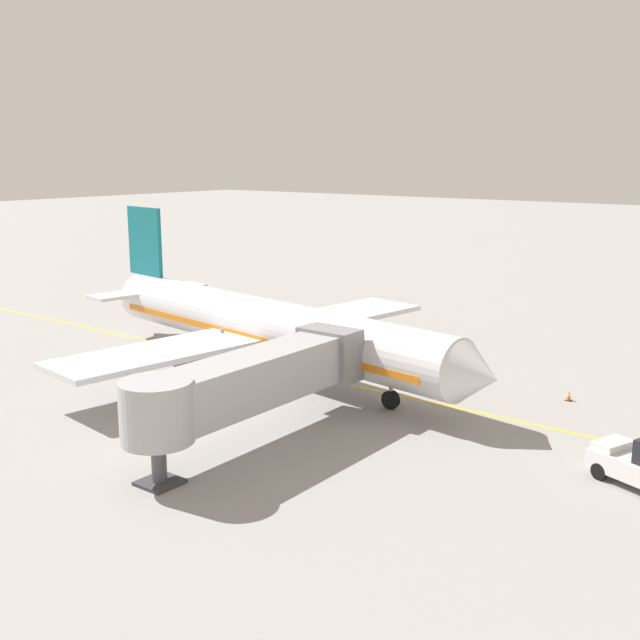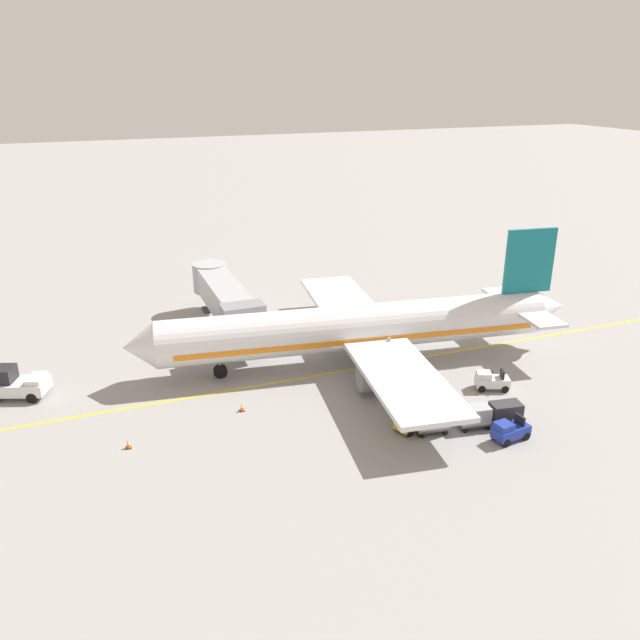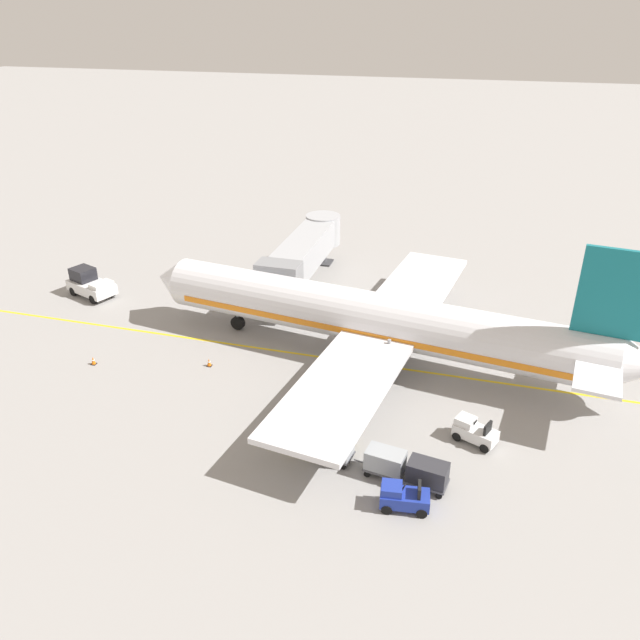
{
  "view_description": "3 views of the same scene",
  "coord_description": "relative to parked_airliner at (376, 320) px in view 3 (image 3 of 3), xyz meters",
  "views": [
    {
      "loc": [
        39.69,
        32.74,
        14.81
      ],
      "look_at": [
        -0.49,
        2.0,
        3.89
      ],
      "focal_mm": 43.26,
      "sensor_mm": 36.0,
      "label": 1
    },
    {
      "loc": [
        -43.0,
        18.71,
        22.79
      ],
      "look_at": [
        2.51,
        1.05,
        3.69
      ],
      "focal_mm": 35.88,
      "sensor_mm": 36.0,
      "label": 2
    },
    {
      "loc": [
        -37.58,
        -8.6,
        22.93
      ],
      "look_at": [
        -1.18,
        1.74,
        3.66
      ],
      "focal_mm": 34.65,
      "sensor_mm": 36.0,
      "label": 3
    }
  ],
  "objects": [
    {
      "name": "baggage_tug_trailing",
      "position": [
        -14.4,
        -4.34,
        -2.47
      ],
      "size": [
        1.56,
        2.63,
        1.62
      ],
      "color": "#1E339E",
      "rests_on": "ground"
    },
    {
      "name": "baggage_tug_spare",
      "position": [
        -10.88,
        1.08,
        -2.47
      ],
      "size": [
        2.0,
        2.76,
        1.62
      ],
      "color": "gold",
      "rests_on": "ground"
    },
    {
      "name": "safety_cone_nose_left",
      "position": [
        -4.26,
        11.15,
        -2.9
      ],
      "size": [
        0.36,
        0.36,
        0.59
      ],
      "color": "black",
      "rests_on": "ground"
    },
    {
      "name": "ground_crew_wing_walker",
      "position": [
        -5.33,
        0.37,
        -2.23
      ],
      "size": [
        0.44,
        0.67,
        1.69
      ],
      "color": "#232328",
      "rests_on": "ground"
    },
    {
      "name": "baggage_cart_front",
      "position": [
        -11.68,
        0.03,
        -2.24
      ],
      "size": [
        1.62,
        2.97,
        1.58
      ],
      "color": "#4C4C51",
      "rests_on": "ground"
    },
    {
      "name": "parked_airliner",
      "position": [
        0.0,
        0.0,
        0.0
      ],
      "size": [
        30.43,
        37.31,
        10.63
      ],
      "color": "silver",
      "rests_on": "ground"
    },
    {
      "name": "safety_cone_nose_right",
      "position": [
        -6.31,
        19.25,
        -2.9
      ],
      "size": [
        0.36,
        0.36,
        0.59
      ],
      "color": "black",
      "rests_on": "ground"
    },
    {
      "name": "gate_lead_in_line",
      "position": [
        -0.88,
        1.81,
        -3.18
      ],
      "size": [
        0.24,
        80.0,
        0.01
      ],
      "primitive_type": "cube",
      "color": "gold",
      "rests_on": "ground"
    },
    {
      "name": "baggage_cart_third_in_train",
      "position": [
        -12.54,
        -5.33,
        -2.24
      ],
      "size": [
        1.62,
        2.97,
        1.58
      ],
      "color": "#4C4C51",
      "rests_on": "ground"
    },
    {
      "name": "ground_plane",
      "position": [
        -0.88,
        1.81,
        -3.19
      ],
      "size": [
        400.0,
        400.0,
        0.0
      ],
      "primitive_type": "plane",
      "color": "gray"
    },
    {
      "name": "pushback_tractor",
      "position": [
        3.99,
        26.36,
        -2.09
      ],
      "size": [
        3.59,
        4.89,
        2.4
      ],
      "color": "silver",
      "rests_on": "ground"
    },
    {
      "name": "baggage_cart_second_in_train",
      "position": [
        -12.17,
        -3.01,
        -2.24
      ],
      "size": [
        1.62,
        2.97,
        1.58
      ],
      "color": "#4C4C51",
      "rests_on": "ground"
    },
    {
      "name": "jet_bridge",
      "position": [
        10.88,
        8.7,
        0.27
      ],
      "size": [
        15.71,
        3.5,
        4.98
      ],
      "color": "#A8AAAF",
      "rests_on": "ground"
    },
    {
      "name": "baggage_tug_lead",
      "position": [
        -7.85,
        -7.5,
        -2.47
      ],
      "size": [
        2.08,
        2.77,
        1.62
      ],
      "color": "silver",
      "rests_on": "ground"
    }
  ]
}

